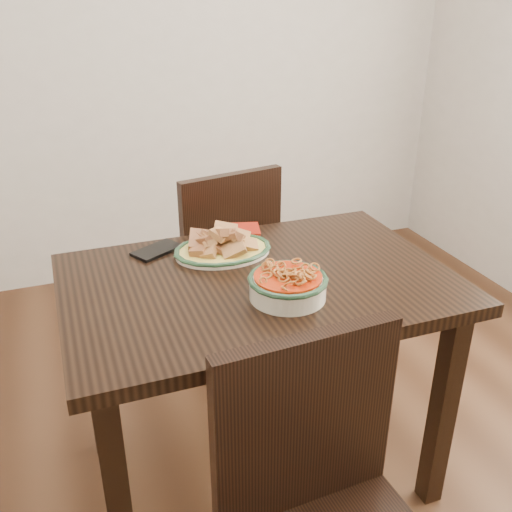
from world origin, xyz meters
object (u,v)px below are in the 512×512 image
object	(u,v)px
chair_far	(220,259)
noodle_bowl	(288,283)
dining_table	(258,310)
fish_plate	(223,241)
smartphone	(157,250)

from	to	relation	value
chair_far	noodle_bowl	bearing A→B (deg)	75.70
dining_table	fish_plate	world-z (taller)	fish_plate
noodle_bowl	dining_table	bearing A→B (deg)	103.74
fish_plate	dining_table	bearing A→B (deg)	-75.94
dining_table	smartphone	world-z (taller)	smartphone
fish_plate	smartphone	size ratio (longest dim) A/B	1.97
chair_far	noodle_bowl	distance (m)	0.85
noodle_bowl	smartphone	size ratio (longest dim) A/B	1.42
noodle_bowl	smartphone	distance (m)	0.50
chair_far	dining_table	bearing A→B (deg)	72.15
dining_table	smartphone	size ratio (longest dim) A/B	7.28
smartphone	chair_far	bearing A→B (deg)	20.90
dining_table	fish_plate	distance (m)	0.25
dining_table	fish_plate	bearing A→B (deg)	104.06
dining_table	fish_plate	size ratio (longest dim) A/B	3.70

